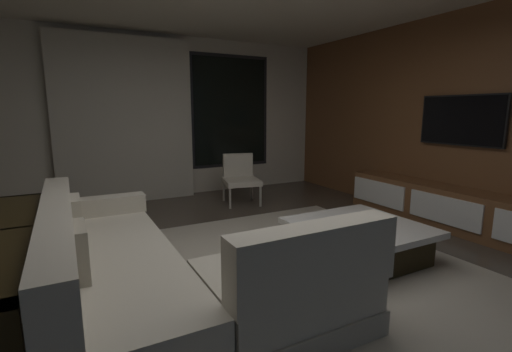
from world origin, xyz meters
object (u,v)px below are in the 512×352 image
Objects in this scene: coffee_table at (358,241)px; console_table_behind_couch at (3,278)px; accent_chair_near_window at (240,176)px; mounted_tv at (461,120)px; media_console at (459,211)px; sectional_couch at (155,275)px; book_stack_on_coffee_table at (373,220)px.

console_table_behind_couch is (-2.92, 0.10, 0.23)m from coffee_table.
mounted_tv reaches higher than accent_chair_near_window.
sectional_couch is at bearing -178.59° from media_console.
accent_chair_near_window is 3.09m from media_console.
sectional_couch is 3.71m from media_console.
accent_chair_near_window is 3.80m from console_table_behind_couch.
accent_chair_near_window is at bearing 129.62° from mounted_tv.
media_console is (3.71, 0.09, -0.04)m from sectional_couch.
sectional_couch is at bearing -175.75° from mounted_tv.
coffee_table is 0.55× the size of console_table_behind_couch.
sectional_couch is 2.16× the size of coffee_table.
coffee_table is (2.01, 0.03, -0.10)m from sectional_couch.
mounted_tv is (0.18, 0.20, 1.10)m from media_console.
sectional_couch is at bearing -8.07° from console_table_behind_couch.
accent_chair_near_window is at bearing 53.45° from sectional_couch.
book_stack_on_coffee_table is at bearing -4.02° from console_table_behind_couch.
sectional_couch reaches higher than console_table_behind_couch.
media_console reaches higher than book_stack_on_coffee_table.
mounted_tv reaches higher than book_stack_on_coffee_table.
book_stack_on_coffee_table is 0.36× the size of accent_chair_near_window.
mounted_tv is (1.88, 0.26, 1.16)m from coffee_table.
coffee_table is 2.61m from accent_chair_near_window.
sectional_couch is at bearing -126.55° from accent_chair_near_window.
sectional_couch is at bearing 177.78° from book_stack_on_coffee_table.
console_table_behind_couch is (-0.91, 0.13, 0.13)m from sectional_couch.
sectional_couch reaches higher than accent_chair_near_window.
media_console is 2.86× the size of mounted_tv.
sectional_couch is 2.01m from coffee_table.
book_stack_on_coffee_table is (2.07, -0.08, 0.13)m from sectional_couch.
accent_chair_near_window is at bearing 124.69° from media_console.
book_stack_on_coffee_table is at bearing -58.67° from coffee_table.
sectional_couch reaches higher than media_console.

